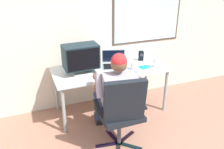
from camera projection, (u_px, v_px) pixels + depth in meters
name	position (u px, v px, depth m)	size (l,w,h in m)	color
wall_rear	(118.00, 17.00, 3.74)	(5.52, 0.08, 2.72)	beige
desk	(111.00, 72.00, 3.57)	(1.70, 0.74, 0.72)	gray
office_chair	(122.00, 110.00, 2.77)	(0.62, 0.62, 1.01)	black
person_seated	(116.00, 94.00, 2.99)	(0.57, 0.86, 1.22)	navy
crt_monitor	(81.00, 57.00, 3.29)	(0.48, 0.30, 0.41)	beige
laptop	(114.00, 62.00, 3.61)	(0.43, 0.42, 0.24)	gray
wine_glass	(156.00, 61.00, 3.55)	(0.08, 0.08, 0.14)	silver
desk_speaker	(141.00, 56.00, 3.81)	(0.08, 0.08, 0.16)	black
cd_case	(144.00, 67.00, 3.56)	(0.16, 0.14, 0.01)	#119186
coffee_mug	(133.00, 66.00, 3.48)	(0.08, 0.08, 0.11)	silver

